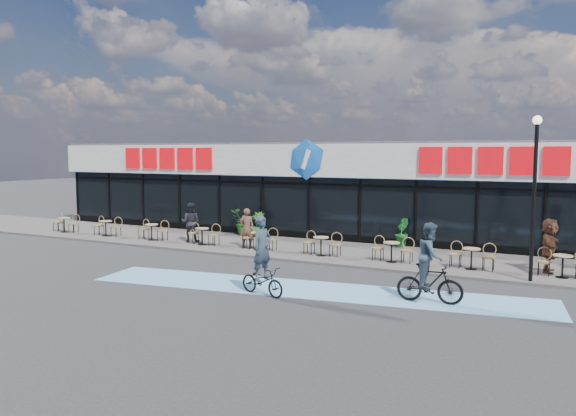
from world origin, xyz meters
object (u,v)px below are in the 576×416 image
at_px(pedestrian_b, 549,245).
at_px(cyclist_a, 262,267).
at_px(lamp_post, 535,184).
at_px(bistro_set_0, 66,223).
at_px(patron_right, 191,222).
at_px(potted_plant_left, 243,222).
at_px(cyclist_b, 430,269).
at_px(patron_left, 247,228).
at_px(potted_plant_right, 401,233).
at_px(potted_plant_mid, 258,224).

bearing_deg(pedestrian_b, cyclist_a, 133.21).
height_order(lamp_post, bistro_set_0, lamp_post).
bearing_deg(patron_right, bistro_set_0, -16.59).
height_order(bistro_set_0, potted_plant_left, potted_plant_left).
bearing_deg(cyclist_b, patron_left, 150.76).
distance_m(patron_left, pedestrian_b, 11.64).
bearing_deg(potted_plant_right, bistro_set_0, -168.59).
relative_size(lamp_post, patron_left, 3.08).
relative_size(potted_plant_right, pedestrian_b, 0.67).
height_order(potted_plant_mid, cyclist_b, cyclist_b).
xyz_separation_m(potted_plant_left, patron_right, (-1.07, -2.77, 0.26)).
bearing_deg(patron_left, potted_plant_mid, -91.21).
height_order(lamp_post, potted_plant_right, lamp_post).
bearing_deg(lamp_post, cyclist_a, -143.62).
bearing_deg(lamp_post, potted_plant_mid, 161.37).
height_order(patron_right, cyclist_b, cyclist_b).
xyz_separation_m(patron_left, pedestrian_b, (11.63, 0.40, 0.08)).
distance_m(lamp_post, pedestrian_b, 2.77).
height_order(potted_plant_left, pedestrian_b, pedestrian_b).
distance_m(bistro_set_0, patron_left, 10.60).
bearing_deg(potted_plant_mid, pedestrian_b, -10.89).
bearing_deg(potted_plant_mid, potted_plant_right, 1.85).
bearing_deg(potted_plant_right, cyclist_b, -69.21).
distance_m(cyclist_a, cyclist_b, 4.71).
bearing_deg(cyclist_b, potted_plant_right, 110.79).
relative_size(potted_plant_left, cyclist_b, 0.56).
relative_size(potted_plant_left, patron_left, 0.75).
xyz_separation_m(potted_plant_right, patron_right, (-8.88, -2.92, 0.27)).
xyz_separation_m(patron_left, patron_right, (-3.06, 0.16, 0.04)).
relative_size(potted_plant_left, pedestrian_b, 0.68).
bearing_deg(potted_plant_right, potted_plant_mid, -178.15).
xyz_separation_m(potted_plant_left, potted_plant_mid, (0.85, -0.07, -0.03)).
height_order(patron_right, cyclist_a, cyclist_a).
bearing_deg(cyclist_a, lamp_post, 36.38).
distance_m(potted_plant_right, cyclist_b, 8.61).
bearing_deg(patron_right, lamp_post, 154.64).
xyz_separation_m(lamp_post, potted_plant_mid, (-12.33, 4.16, -2.47)).
relative_size(potted_plant_mid, patron_right, 0.68).
relative_size(lamp_post, potted_plant_mid, 4.33).
relative_size(potted_plant_mid, cyclist_a, 0.51).
distance_m(pedestrian_b, cyclist_a, 9.91).
height_order(potted_plant_mid, cyclist_a, cyclist_a).
distance_m(lamp_post, potted_plant_mid, 13.24).
bearing_deg(cyclist_b, bistro_set_0, 166.31).
bearing_deg(potted_plant_mid, bistro_set_0, -161.91).
relative_size(pedestrian_b, cyclist_b, 0.82).
xyz_separation_m(potted_plant_mid, cyclist_a, (5.50, -9.19, 0.14)).
bearing_deg(cyclist_a, potted_plant_right, 81.21).
xyz_separation_m(potted_plant_mid, patron_right, (-1.92, -2.70, 0.29)).
bearing_deg(potted_plant_right, patron_right, -161.77).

